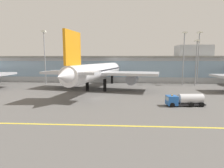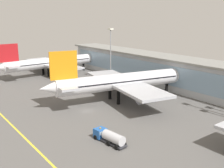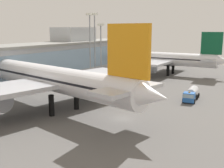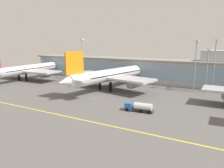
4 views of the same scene
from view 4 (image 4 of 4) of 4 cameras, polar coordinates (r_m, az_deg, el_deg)
ground_plane at (r=85.10m, az=-4.68°, el=-3.64°), size 191.20×191.20×0.00m
taxiway_centreline_stripe at (r=68.71m, az=-14.99°, el=-7.64°), size 152.96×0.50×0.01m
terminal_building at (r=120.40m, az=7.35°, el=3.94°), size 139.57×14.00×17.71m
airliner_near_left at (r=131.87m, az=-21.66°, el=3.56°), size 40.76×55.54×16.44m
airliner_near_right at (r=97.87m, az=-0.55°, el=2.31°), size 43.55×56.13×18.12m
fuel_tanker_truck at (r=68.74m, az=6.92°, el=-6.00°), size 9.26×3.77×2.90m
apron_light_mast_west at (r=122.62m, az=-7.87°, el=8.07°), size 1.80×1.80×23.25m
apron_light_mast_centre at (r=100.25m, az=21.32°, el=6.44°), size 1.80×1.80×22.33m
apron_light_mast_east at (r=98.70m, az=23.99°, el=5.07°), size 1.80×1.80×18.97m
apron_light_mast_far_east at (r=102.54m, az=25.60°, el=6.34°), size 1.80×1.80×22.77m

